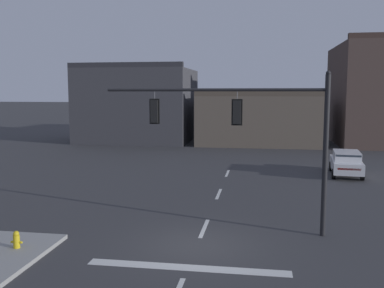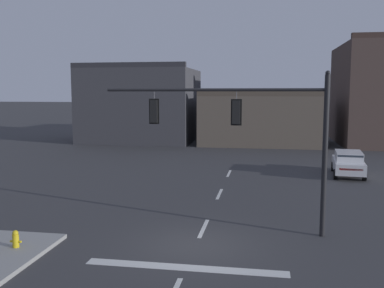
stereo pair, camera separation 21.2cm
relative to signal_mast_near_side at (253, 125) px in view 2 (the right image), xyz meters
The scene contains 7 objects.
ground_plane 5.02m from the signal_mast_near_side, 132.95° to the right, with size 400.00×400.00×0.00m, color #353538.
stop_bar_paint 6.10m from the signal_mast_near_side, 115.11° to the right, with size 6.40×0.50×0.01m, color silver.
lane_centreline 4.59m from the signal_mast_near_side, behind, with size 0.16×26.40×0.01m.
signal_mast_near_side is the anchor object (origin of this frame).
car_lot_nearside 14.16m from the signal_mast_near_side, 64.97° to the left, with size 2.24×4.58×1.61m.
fire_hydrant 9.50m from the signal_mast_near_side, 155.25° to the right, with size 0.40×0.30×0.75m.
building_row 30.56m from the signal_mast_near_side, 91.28° to the left, with size 34.26×12.69×10.74m.
Camera 2 is at (2.40, -14.86, 5.47)m, focal length 40.93 mm.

